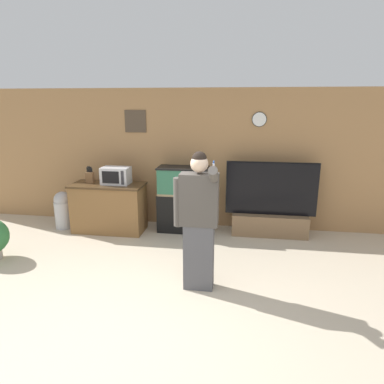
% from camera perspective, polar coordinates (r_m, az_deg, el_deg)
% --- Properties ---
extents(ground_plane, '(18.00, 18.00, 0.00)m').
position_cam_1_polar(ground_plane, '(4.12, -8.48, -20.27)').
color(ground_plane, beige).
extents(wall_back_paneled, '(10.00, 0.08, 2.60)m').
position_cam_1_polar(wall_back_paneled, '(6.54, -0.79, 5.57)').
color(wall_back_paneled, '#A87A4C').
rests_on(wall_back_paneled, ground_plane).
extents(counter_island, '(1.34, 0.62, 0.90)m').
position_cam_1_polar(counter_island, '(6.54, -13.67, -2.52)').
color(counter_island, brown).
rests_on(counter_island, ground_plane).
extents(microwave, '(0.50, 0.33, 0.31)m').
position_cam_1_polar(microwave, '(6.37, -12.56, 2.69)').
color(microwave, silver).
rests_on(microwave, counter_island).
extents(knife_block, '(0.14, 0.10, 0.31)m').
position_cam_1_polar(knife_block, '(6.57, -16.65, 2.40)').
color(knife_block, brown).
rests_on(knife_block, counter_island).
extents(aquarium_on_stand, '(0.92, 0.44, 1.21)m').
position_cam_1_polar(aquarium_on_stand, '(6.32, -1.45, -1.23)').
color(aquarium_on_stand, black).
rests_on(aquarium_on_stand, ground_plane).
extents(tv_on_stand, '(1.61, 0.40, 1.34)m').
position_cam_1_polar(tv_on_stand, '(6.34, 12.85, -3.64)').
color(tv_on_stand, brown).
rests_on(tv_on_stand, ground_plane).
extents(person_standing, '(0.56, 0.43, 1.79)m').
position_cam_1_polar(person_standing, '(4.27, 1.04, -4.66)').
color(person_standing, '#515156').
rests_on(person_standing, ground_plane).
extents(trash_bin, '(0.33, 0.33, 0.71)m').
position_cam_1_polar(trash_bin, '(6.98, -20.67, -2.73)').
color(trash_bin, '#B7B7BC').
rests_on(trash_bin, ground_plane).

